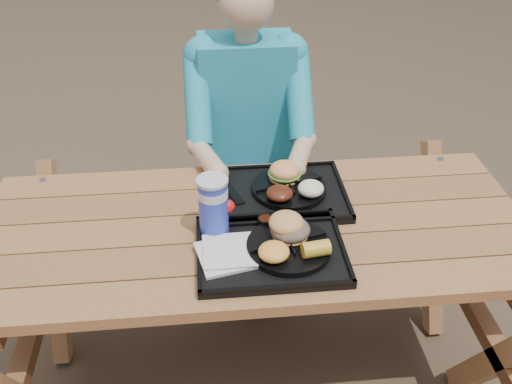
{
  "coord_description": "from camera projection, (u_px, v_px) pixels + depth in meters",
  "views": [
    {
      "loc": [
        -0.14,
        -1.47,
        1.9
      ],
      "look_at": [
        0.0,
        0.0,
        0.88
      ],
      "focal_mm": 40.0,
      "sensor_mm": 36.0,
      "label": 1
    }
  ],
  "objects": [
    {
      "name": "plate_far",
      "position": [
        289.0,
        188.0,
        1.99
      ],
      "size": [
        0.26,
        0.26,
        0.02
      ],
      "primitive_type": "cylinder",
      "color": "black",
      "rests_on": "tray_far"
    },
    {
      "name": "sandwich",
      "position": [
        291.0,
        221.0,
        1.72
      ],
      "size": [
        0.11,
        0.11,
        0.12
      ],
      "primitive_type": null,
      "color": "#E1994F",
      "rests_on": "plate_near"
    },
    {
      "name": "diner",
      "position": [
        247.0,
        149.0,
        2.48
      ],
      "size": [
        0.48,
        0.84,
        1.28
      ],
      "primitive_type": null,
      "color": "#1BC1BF",
      "rests_on": "ground"
    },
    {
      "name": "condiment_bbq",
      "position": [
        265.0,
        222.0,
        1.82
      ],
      "size": [
        0.05,
        0.05,
        0.03
      ],
      "primitive_type": "cylinder",
      "color": "black",
      "rests_on": "tray_near"
    },
    {
      "name": "plate_near",
      "position": [
        289.0,
        246.0,
        1.73
      ],
      "size": [
        0.26,
        0.26,
        0.02
      ],
      "primitive_type": "cylinder",
      "color": "black",
      "rests_on": "tray_near"
    },
    {
      "name": "potato_salad",
      "position": [
        311.0,
        189.0,
        1.93
      ],
      "size": [
        0.09,
        0.09,
        0.05
      ],
      "primitive_type": "ellipsoid",
      "color": "white",
      "rests_on": "plate_far"
    },
    {
      "name": "ground",
      "position": [
        256.0,
        371.0,
        2.3
      ],
      "size": [
        60.0,
        60.0,
        0.0
      ],
      "primitive_type": "plane",
      "color": "#999999",
      "rests_on": "ground"
    },
    {
      "name": "soda_cup",
      "position": [
        213.0,
        207.0,
        1.76
      ],
      "size": [
        0.09,
        0.09,
        0.19
      ],
      "primitive_type": "cylinder",
      "color": "#1829BA",
      "rests_on": "tray_near"
    },
    {
      "name": "picnic_table",
      "position": [
        256.0,
        305.0,
        2.08
      ],
      "size": [
        1.8,
        1.49,
        0.75
      ],
      "primitive_type": null,
      "color": "#999999",
      "rests_on": "ground"
    },
    {
      "name": "baked_beans",
      "position": [
        280.0,
        193.0,
        1.91
      ],
      "size": [
        0.09,
        0.09,
        0.04
      ],
      "primitive_type": "ellipsoid",
      "color": "#4F1D0F",
      "rests_on": "plate_far"
    },
    {
      "name": "napkin_stack",
      "position": [
        226.0,
        254.0,
        1.7
      ],
      "size": [
        0.2,
        0.2,
        0.02
      ],
      "primitive_type": "cube",
      "rotation": [
        0.0,
        0.0,
        0.22
      ],
      "color": "silver",
      "rests_on": "tray_near"
    },
    {
      "name": "mac_cheese",
      "position": [
        274.0,
        252.0,
        1.66
      ],
      "size": [
        0.09,
        0.09,
        0.05
      ],
      "primitive_type": "ellipsoid",
      "color": "#FFB443",
      "rests_on": "plate_near"
    },
    {
      "name": "condiment_mustard",
      "position": [
        286.0,
        218.0,
        1.84
      ],
      "size": [
        0.04,
        0.04,
        0.03
      ],
      "primitive_type": "cylinder",
      "color": "gold",
      "rests_on": "tray_near"
    },
    {
      "name": "corn_cob",
      "position": [
        316.0,
        249.0,
        1.67
      ],
      "size": [
        0.09,
        0.09,
        0.05
      ],
      "primitive_type": null,
      "rotation": [
        0.0,
        0.0,
        0.13
      ],
      "color": "gold",
      "rests_on": "plate_near"
    },
    {
      "name": "cutlery_far",
      "position": [
        231.0,
        191.0,
        1.99
      ],
      "size": [
        0.08,
        0.17,
        0.01
      ],
      "primitive_type": "cube",
      "rotation": [
        0.0,
        0.0,
        0.34
      ],
      "color": "black",
      "rests_on": "tray_far"
    },
    {
      "name": "burger",
      "position": [
        285.0,
        167.0,
        1.99
      ],
      "size": [
        0.11,
        0.11,
        0.1
      ],
      "primitive_type": null,
      "color": "#F69C57",
      "rests_on": "plate_far"
    },
    {
      "name": "tray_far",
      "position": [
        281.0,
        195.0,
        1.99
      ],
      "size": [
        0.45,
        0.35,
        0.02
      ],
      "primitive_type": "cube",
      "color": "black",
      "rests_on": "picnic_table"
    },
    {
      "name": "tray_near",
      "position": [
        271.0,
        252.0,
        1.74
      ],
      "size": [
        0.45,
        0.35,
        0.02
      ],
      "primitive_type": "cube",
      "color": "black",
      "rests_on": "picnic_table"
    }
  ]
}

